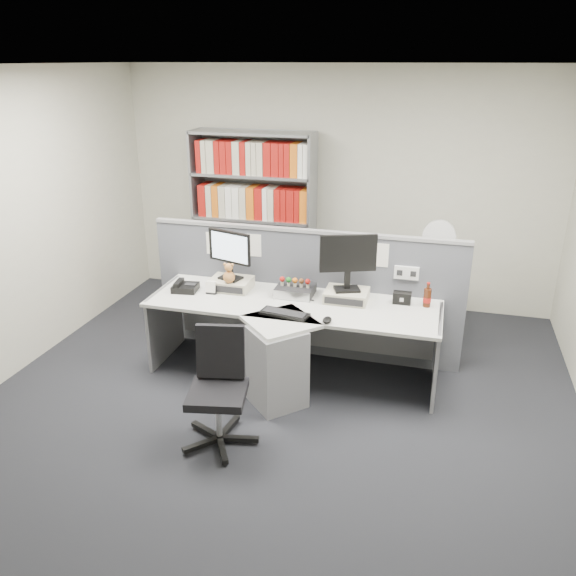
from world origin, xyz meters
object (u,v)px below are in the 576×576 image
(monitor_left, at_px, (230,251))
(desk_calendar, at_px, (212,288))
(filing_cabinet, at_px, (432,304))
(desk_phone, at_px, (185,287))
(shelving_unit, at_px, (254,221))
(monitor_right, at_px, (348,258))
(mouse, at_px, (327,320))
(cola_bottle, at_px, (427,298))
(office_chair, at_px, (219,384))
(desk_fan, at_px, (439,240))
(keyboard, at_px, (284,314))
(desktop_pc, at_px, (295,290))
(speaker, at_px, (402,298))
(desk, at_px, (286,340))

(monitor_left, bearing_deg, desk_calendar, -130.01)
(filing_cabinet, bearing_deg, monitor_left, -151.18)
(desk_phone, relative_size, shelving_unit, 0.12)
(monitor_left, height_order, monitor_right, monitor_right)
(mouse, xyz_separation_m, filing_cabinet, (0.82, 1.52, -0.39))
(monitor_right, relative_size, cola_bottle, 2.29)
(mouse, xyz_separation_m, office_chair, (-0.66, -0.76, -0.27))
(monitor_left, xyz_separation_m, mouse, (1.03, -0.50, -0.35))
(desk_fan, bearing_deg, cola_bottle, -92.83)
(keyboard, distance_m, cola_bottle, 1.26)
(keyboard, relative_size, shelving_unit, 0.22)
(desktop_pc, relative_size, desk_calendar, 2.84)
(desktop_pc, height_order, desk_phone, desk_phone)
(monitor_right, height_order, mouse, monitor_right)
(keyboard, bearing_deg, cola_bottle, 23.61)
(speaker, relative_size, desk_fan, 0.29)
(mouse, distance_m, cola_bottle, 0.95)
(filing_cabinet, relative_size, office_chair, 0.79)
(monitor_left, distance_m, office_chair, 1.45)
(cola_bottle, distance_m, shelving_unit, 2.50)
(monitor_right, bearing_deg, desk_fan, 53.64)
(monitor_right, bearing_deg, desktop_pc, 178.67)
(monitor_left, bearing_deg, shelving_unit, 99.81)
(speaker, relative_size, office_chair, 0.18)
(desk_calendar, distance_m, office_chair, 1.25)
(monitor_right, height_order, shelving_unit, shelving_unit)
(desk, relative_size, speaker, 16.41)
(desk, xyz_separation_m, filing_cabinet, (1.20, 1.40, -0.11))
(keyboard, bearing_deg, monitor_right, 44.94)
(keyboard, bearing_deg, desk_fan, 50.72)
(desk_phone, relative_size, filing_cabinet, 0.35)
(desk, xyz_separation_m, mouse, (0.38, -0.12, 0.29))
(desk, height_order, keyboard, keyboard)
(cola_bottle, xyz_separation_m, desk_fan, (0.05, 0.96, 0.24))
(monitor_left, bearing_deg, office_chair, -73.89)
(desk_calendar, relative_size, speaker, 0.75)
(desk_calendar, bearing_deg, desktop_pc, 12.52)
(mouse, relative_size, cola_bottle, 0.53)
(shelving_unit, distance_m, filing_cabinet, 2.24)
(monitor_right, bearing_deg, monitor_left, -179.99)
(desk, xyz_separation_m, desk_fan, (1.20, 1.40, 0.59))
(desktop_pc, height_order, mouse, desktop_pc)
(filing_cabinet, bearing_deg, desk, -130.61)
(speaker, height_order, shelving_unit, shelving_unit)
(desktop_pc, xyz_separation_m, shelving_unit, (-0.88, 1.45, 0.21))
(monitor_right, distance_m, desk_phone, 1.55)
(monitor_right, relative_size, filing_cabinet, 0.73)
(keyboard, height_order, office_chair, office_chair)
(monitor_left, bearing_deg, keyboard, -34.73)
(cola_bottle, distance_m, filing_cabinet, 1.07)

